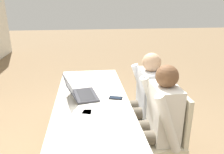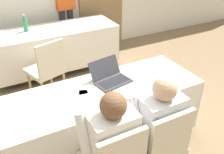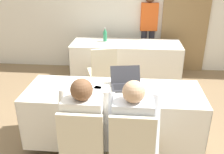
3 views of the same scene
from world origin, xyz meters
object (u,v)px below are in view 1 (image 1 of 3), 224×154
object	(u,v)px
chair_near_left	(165,133)
person_checkered_shirt	(155,118)
laptop	(81,93)
cell_phone	(116,98)
person_white_shirt	(143,98)
chair_near_right	(151,110)

from	to	relation	value
chair_near_left	person_checkered_shirt	bearing A→B (deg)	-90.00
laptop	cell_phone	bearing A→B (deg)	-114.18
person_checkered_shirt	cell_phone	bearing A→B (deg)	-131.33
laptop	chair_near_left	xyz separation A→B (m)	(-0.37, -0.78, -0.29)
cell_phone	person_white_shirt	size ratio (longest dim) A/B	0.13
chair_near_left	chair_near_right	xyz separation A→B (m)	(0.45, 0.00, 0.00)
cell_phone	chair_near_right	xyz separation A→B (m)	(0.17, -0.43, -0.25)
chair_near_left	cell_phone	bearing A→B (deg)	-123.73
laptop	person_checkered_shirt	distance (m)	0.78
laptop	cell_phone	size ratio (longest dim) A/B	2.79
chair_near_left	chair_near_right	bearing A→B (deg)	-180.00
laptop	chair_near_right	world-z (taller)	laptop
cell_phone	laptop	bearing A→B (deg)	93.96
chair_near_right	chair_near_left	bearing A→B (deg)	0.00
chair_near_right	person_checkered_shirt	bearing A→B (deg)	-12.82
cell_phone	person_white_shirt	world-z (taller)	person_white_shirt
chair_near_left	person_checkered_shirt	size ratio (longest dim) A/B	0.78
person_checkered_shirt	chair_near_right	bearing A→B (deg)	167.18
chair_near_right	person_white_shirt	distance (m)	0.19
laptop	chair_near_right	xyz separation A→B (m)	(0.08, -0.78, -0.29)
person_white_shirt	chair_near_left	bearing A→B (deg)	12.82
chair_near_right	person_checkered_shirt	distance (m)	0.49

